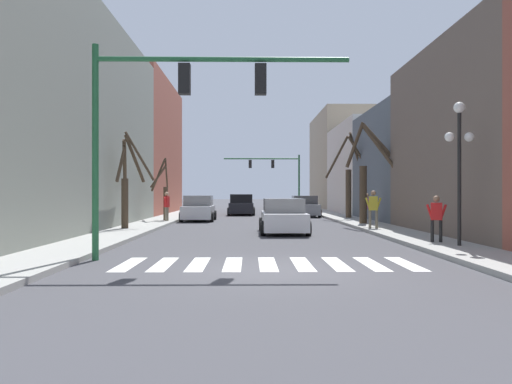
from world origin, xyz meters
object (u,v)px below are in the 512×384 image
street_tree_left_near (163,192)px  pedestrian_waiting_at_curb (167,204)px  traffic_signal_far (276,169)px  pedestrian_on_right_sidewalk (436,215)px  street_tree_right_near (127,181)px  pedestrian_crossing_street (373,206)px  traffic_signal_near (172,103)px  street_tree_left_far (350,179)px  car_parked_left_mid (241,205)px  car_parked_right_near (283,217)px  car_driving_toward_lane (304,207)px  street_tree_right_far (367,175)px  car_parked_left_far (199,209)px  pedestrian_near_right_corner (367,205)px  street_lamp_right_corner (459,144)px

street_tree_left_near → pedestrian_waiting_at_curb: bearing=-69.2°
traffic_signal_far → pedestrian_on_right_sidewalk: size_ratio=4.93×
pedestrian_on_right_sidewalk → street_tree_right_near: street_tree_right_near is taller
pedestrian_crossing_street → pedestrian_waiting_at_curb: bearing=163.1°
pedestrian_on_right_sidewalk → street_tree_left_near: street_tree_left_near is taller
traffic_signal_near → street_tree_left_far: (8.97, 20.04, -1.56)m
pedestrian_crossing_street → street_tree_left_far: (0.90, 10.00, 1.55)m
car_parked_left_mid → street_tree_right_near: size_ratio=1.05×
pedestrian_waiting_at_curb → pedestrian_crossing_street: pedestrian_crossing_street is taller
traffic_signal_far → car_parked_right_near: 29.04m
pedestrian_waiting_at_curb → car_driving_toward_lane: bearing=-37.0°
traffic_signal_far → street_tree_right_far: (3.74, -24.29, -1.40)m
pedestrian_crossing_street → street_tree_right_far: 3.91m
pedestrian_crossing_street → street_tree_right_near: (-11.86, 0.39, 1.20)m
car_parked_left_far → pedestrian_near_right_corner: pedestrian_near_right_corner is taller
car_parked_left_mid → pedestrian_near_right_corner: bearing=28.5°
street_tree_right_far → car_parked_left_mid: bearing=117.3°
street_lamp_right_corner → pedestrian_on_right_sidewalk: (-0.30, 1.15, -2.31)m
car_parked_right_near → pedestrian_near_right_corner: pedestrian_near_right_corner is taller
street_tree_left_near → street_tree_left_far: bearing=13.8°
traffic_signal_near → street_tree_left_far: bearing=65.9°
traffic_signal_near → car_parked_left_mid: 27.67m
traffic_signal_far → street_tree_left_near: 22.41m
car_driving_toward_lane → street_tree_left_near: 11.96m
pedestrian_on_right_sidewalk → street_tree_left_near: bearing=-31.1°
car_driving_toward_lane → street_tree_left_far: (2.62, -4.18, 2.01)m
car_parked_left_far → pedestrian_near_right_corner: size_ratio=2.52×
street_tree_left_near → car_parked_left_far: bearing=39.0°
street_tree_left_near → traffic_signal_far: bearing=68.8°
street_lamp_right_corner → car_parked_right_near: street_lamp_right_corner is taller
car_parked_left_mid → car_parked_left_far: size_ratio=1.17×
traffic_signal_near → street_lamp_right_corner: bearing=14.0°
traffic_signal_near → car_parked_left_mid: traffic_signal_near is taller
pedestrian_crossing_street → street_tree_right_near: 11.92m
car_driving_toward_lane → pedestrian_waiting_at_curb: 12.24m
traffic_signal_far → pedestrian_on_right_sidewalk: bearing=-83.9°
car_driving_toward_lane → traffic_signal_near: bearing=165.3°
traffic_signal_far → car_parked_left_far: 20.38m
car_driving_toward_lane → street_tree_right_far: 11.10m
street_tree_right_far → street_tree_right_near: (-12.42, -3.12, -0.42)m
car_parked_right_near → street_tree_left_far: size_ratio=0.79×
traffic_signal_near → car_parked_left_far: bearing=93.5°
car_parked_left_mid → street_tree_right_far: (7.14, -13.84, 2.04)m
traffic_signal_far → pedestrian_crossing_street: (3.18, -27.80, -3.02)m
car_parked_left_mid → pedestrian_waiting_at_curb: size_ratio=2.81×
traffic_signal_far → pedestrian_crossing_street: bearing=-83.5°
car_driving_toward_lane → street_tree_right_near: bearing=143.7°
street_tree_right_far → street_tree_right_near: bearing=-165.9°
traffic_signal_far → pedestrian_near_right_corner: size_ratio=4.78×
traffic_signal_near → traffic_signal_far: size_ratio=0.90×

